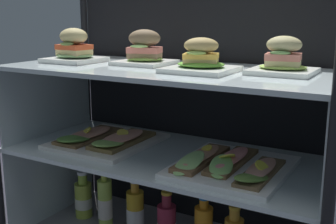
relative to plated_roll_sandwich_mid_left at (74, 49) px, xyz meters
name	(u,v)px	position (x,y,z in m)	size (l,w,h in m)	color
case_frame	(190,108)	(0.40, 0.19, -0.22)	(1.20, 0.55, 1.00)	black
riser_lower_tier	(168,204)	(0.40, 0.02, -0.54)	(1.14, 0.49, 0.35)	silver
shelf_lower_glass	(168,156)	(0.40, 0.02, -0.36)	(1.15, 0.51, 0.02)	silver
riser_upper_tier	(168,114)	(0.40, 0.02, -0.21)	(1.14, 0.49, 0.29)	silver
shelf_upper_glass	(168,70)	(0.40, 0.02, -0.06)	(1.15, 0.51, 0.02)	silver
plated_roll_sandwich_mid_left	(74,49)	(0.00, 0.00, 0.00)	(0.19, 0.19, 0.13)	white
plated_roll_sandwich_mid_right	(145,51)	(0.27, 0.07, 0.00)	(0.19, 0.19, 0.13)	white
plated_roll_sandwich_far_left	(201,61)	(0.54, -0.02, -0.01)	(0.21, 0.21, 0.11)	white
plated_roll_sandwich_near_left_corner	(283,60)	(0.77, 0.06, -0.01)	(0.19, 0.19, 0.11)	white
open_sandwich_tray_mid_right	(105,139)	(0.13, 0.00, -0.33)	(0.34, 0.38, 0.06)	white
open_sandwich_tray_far_right	(230,165)	(0.65, -0.04, -0.33)	(0.34, 0.38, 0.07)	white
juice_bottle_tucked_behind	(83,199)	(-0.04, 0.06, -0.64)	(0.07, 0.07, 0.20)	#BDD046
juice_bottle_front_second	(105,204)	(0.10, 0.03, -0.62)	(0.06, 0.06, 0.25)	#B8DA55
juice_bottle_front_fourth	(135,212)	(0.23, 0.05, -0.63)	(0.07, 0.07, 0.22)	gold
juice_bottle_back_left	(167,223)	(0.37, 0.05, -0.64)	(0.07, 0.07, 0.20)	#A22841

